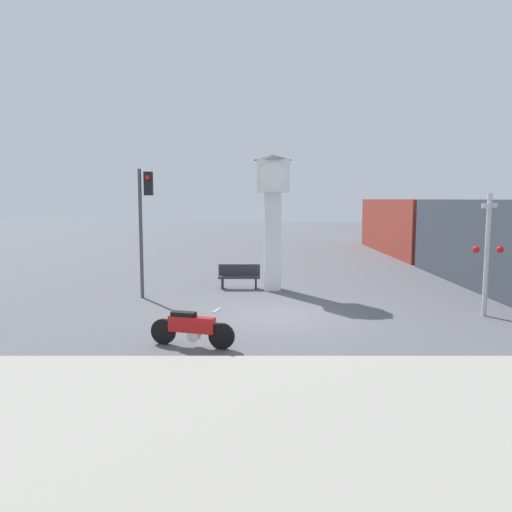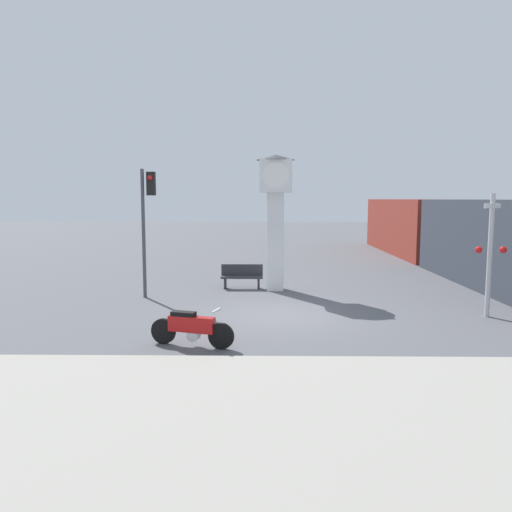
{
  "view_description": "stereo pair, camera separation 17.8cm",
  "coord_description": "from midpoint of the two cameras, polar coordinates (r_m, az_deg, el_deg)",
  "views": [
    {
      "loc": [
        -0.63,
        -14.49,
        3.43
      ],
      "look_at": [
        -0.68,
        0.25,
        1.74
      ],
      "focal_mm": 35.0,
      "sensor_mm": 36.0,
      "label": 1
    },
    {
      "loc": [
        -0.45,
        -14.49,
        3.43
      ],
      "look_at": [
        -0.68,
        0.25,
        1.74
      ],
      "focal_mm": 35.0,
      "sensor_mm": 36.0,
      "label": 2
    }
  ],
  "objects": [
    {
      "name": "ground_plane",
      "position": [
        14.9,
        2.27,
        -6.77
      ],
      "size": [
        120.0,
        120.0,
        0.0
      ],
      "primitive_type": "plane",
      "color": "#56565B"
    },
    {
      "name": "sidewalk_strip",
      "position": [
        8.08,
        4.22,
        -18.2
      ],
      "size": [
        36.0,
        6.0,
        0.1
      ],
      "color": "#9E998E",
      "rests_on": "ground_plane"
    },
    {
      "name": "motorcycle",
      "position": [
        11.81,
        -7.64,
        -8.17
      ],
      "size": [
        2.02,
        0.74,
        0.92
      ],
      "rotation": [
        0.0,
        0.0,
        -0.28
      ],
      "color": "black",
      "rests_on": "ground_plane"
    },
    {
      "name": "clock_tower",
      "position": [
        18.67,
        1.8,
        6.31
      ],
      "size": [
        1.42,
        1.42,
        5.05
      ],
      "color": "white",
      "rests_on": "ground_plane"
    },
    {
      "name": "freight_train",
      "position": [
        27.17,
        20.42,
        2.49
      ],
      "size": [
        2.8,
        25.08,
        3.4
      ],
      "color": "#333842",
      "rests_on": "ground_plane"
    },
    {
      "name": "traffic_light",
      "position": [
        17.56,
        -12.75,
        5.14
      ],
      "size": [
        0.5,
        0.35,
        4.45
      ],
      "color": "#47474C",
      "rests_on": "ground_plane"
    },
    {
      "name": "railroad_crossing_signal",
      "position": [
        15.91,
        24.8,
        0.65
      ],
      "size": [
        0.9,
        0.82,
        3.58
      ],
      "color": "#B7B7BC",
      "rests_on": "ground_plane"
    },
    {
      "name": "bench",
      "position": [
        19.17,
        -2.03,
        -2.27
      ],
      "size": [
        1.6,
        0.44,
        0.92
      ],
      "color": "#2D2D33",
      "rests_on": "ground_plane"
    }
  ]
}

